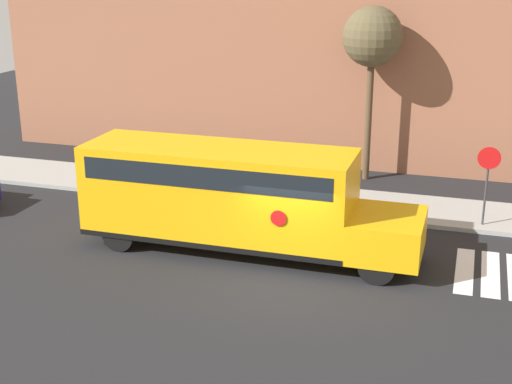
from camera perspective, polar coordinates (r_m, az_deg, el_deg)
The scene contains 6 objects.
ground_plane at distance 19.79m, azimuth 2.33°, elevation -6.89°, with size 60.00×60.00×0.00m, color black.
sidewalk_strip at distance 25.64m, azimuth 6.12°, elevation -0.77°, with size 44.00×3.00×0.15m.
building_backdrop at distance 30.80m, azimuth 8.93°, elevation 12.42°, with size 32.00×4.00×10.72m.
school_bus at distance 21.01m, azimuth -2.01°, elevation -0.10°, with size 10.01×2.57×3.14m.
stop_sign at distance 23.76m, azimuth 18.03°, elevation 1.29°, with size 0.72×0.10×2.75m.
tree_near_sidewalk at distance 27.61m, azimuth 9.29°, elevation 12.00°, with size 2.27×2.27×6.71m.
Camera 1 is at (4.57, -17.31, 8.44)m, focal length 50.00 mm.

